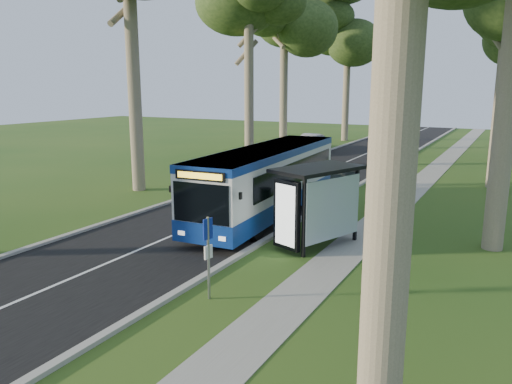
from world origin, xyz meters
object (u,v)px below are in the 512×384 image
at_px(car_white, 310,143).
at_px(litter_bin, 344,206).
at_px(bus_stop_sign, 208,248).
at_px(bus, 268,181).
at_px(car_silver, 309,141).
at_px(bus_shelter, 316,193).

bearing_deg(car_white, litter_bin, -58.26).
distance_m(bus_stop_sign, car_white, 30.69).
relative_size(bus, car_silver, 2.89).
bearing_deg(bus_shelter, car_silver, 133.18).
xyz_separation_m(bus, litter_bin, (3.05, 1.51, -1.09)).
xyz_separation_m(bus_shelter, car_white, (-9.86, 23.94, -1.17)).
distance_m(litter_bin, car_white, 21.37).
xyz_separation_m(bus, bus_shelter, (3.55, -3.23, 0.45)).
distance_m(bus, car_silver, 24.92).
height_order(bus, bus_stop_sign, bus).
bearing_deg(car_white, car_silver, 119.62).
bearing_deg(bus_stop_sign, litter_bin, 99.10).
bearing_deg(bus_shelter, car_white, 133.02).
height_order(bus_stop_sign, car_white, bus_stop_sign).
xyz_separation_m(bus_stop_sign, car_silver, (-10.23, 32.36, -0.79)).
distance_m(bus, bus_stop_sign, 9.03).
bearing_deg(litter_bin, bus_stop_sign, -92.57).
height_order(litter_bin, car_white, car_white).
xyz_separation_m(bus_stop_sign, bus_shelter, (0.95, 5.42, 0.58)).
distance_m(bus_stop_sign, litter_bin, 10.22).
distance_m(car_white, car_silver, 3.28).
relative_size(bus_shelter, car_white, 0.75).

